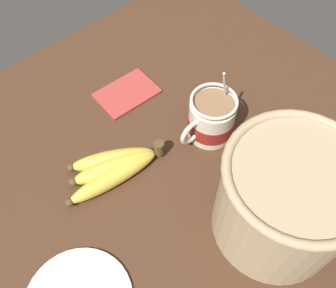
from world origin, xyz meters
TOP-DOWN VIEW (x-y plane):
  - table at (0.00, 0.00)cm, footprint 91.13×91.13cm
  - coffee_mug at (-8.85, -1.37)cm, footprint 13.05×9.12cm
  - banana_bunch at (10.97, -6.76)cm, footprint 20.44×11.31cm
  - woven_basket at (-2.70, 19.59)cm, footprint 21.63×21.63cm
  - napkin at (-3.05, -20.60)cm, footprint 13.14×9.54cm

SIDE VIEW (x-z plane):
  - table at x=0.00cm, z-range 0.00..2.80cm
  - napkin at x=-3.05cm, z-range 2.80..3.40cm
  - banana_bunch at x=10.97cm, z-range 2.47..6.74cm
  - coffee_mug at x=-8.85cm, z-range -0.60..14.94cm
  - woven_basket at x=-2.70cm, z-range 3.17..21.63cm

